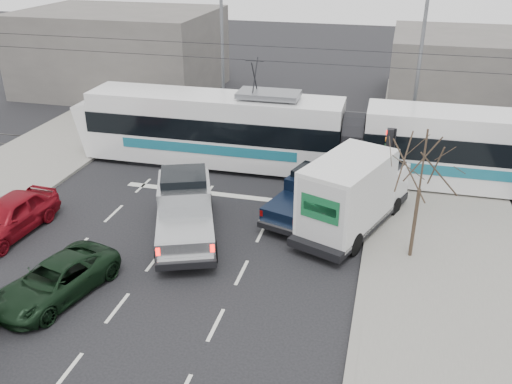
% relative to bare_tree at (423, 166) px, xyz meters
% --- Properties ---
extents(ground, '(120.00, 120.00, 0.00)m').
position_rel_bare_tree_xyz_m(ground, '(-7.60, -2.50, -3.79)').
color(ground, black).
rests_on(ground, ground).
extents(sidewalk_right, '(6.00, 60.00, 0.15)m').
position_rel_bare_tree_xyz_m(sidewalk_right, '(1.40, -2.50, -3.72)').
color(sidewalk_right, gray).
rests_on(sidewalk_right, ground).
extents(rails, '(60.00, 1.60, 0.03)m').
position_rel_bare_tree_xyz_m(rails, '(-7.60, 7.50, -3.78)').
color(rails, '#33302D').
rests_on(rails, ground).
extents(building_left, '(14.00, 10.00, 6.00)m').
position_rel_bare_tree_xyz_m(building_left, '(-21.60, 19.50, -0.79)').
color(building_left, '#67615D').
rests_on(building_left, ground).
extents(building_right, '(12.00, 10.00, 5.00)m').
position_rel_bare_tree_xyz_m(building_right, '(4.40, 21.50, -1.29)').
color(building_right, '#67615D').
rests_on(building_right, ground).
extents(bare_tree, '(2.40, 2.40, 5.00)m').
position_rel_bare_tree_xyz_m(bare_tree, '(0.00, 0.00, 0.00)').
color(bare_tree, '#47382B').
rests_on(bare_tree, ground).
extents(traffic_signal, '(0.44, 0.44, 3.60)m').
position_rel_bare_tree_xyz_m(traffic_signal, '(-1.13, 4.00, -1.05)').
color(traffic_signal, black).
rests_on(traffic_signal, ground).
extents(street_lamp_near, '(2.38, 0.25, 9.00)m').
position_rel_bare_tree_xyz_m(street_lamp_near, '(-0.29, 11.50, 1.32)').
color(street_lamp_near, slate).
rests_on(street_lamp_near, ground).
extents(street_lamp_far, '(2.38, 0.25, 9.00)m').
position_rel_bare_tree_xyz_m(street_lamp_far, '(-11.79, 13.50, 1.32)').
color(street_lamp_far, slate).
rests_on(street_lamp_far, ground).
extents(catenary, '(60.00, 0.20, 7.00)m').
position_rel_bare_tree_xyz_m(catenary, '(-7.60, 7.50, 0.09)').
color(catenary, black).
rests_on(catenary, ground).
extents(tram, '(27.38, 3.05, 5.58)m').
position_rel_bare_tree_xyz_m(tram, '(-2.97, 7.08, -1.81)').
color(tram, white).
rests_on(tram, ground).
extents(silver_pickup, '(4.28, 6.63, 2.29)m').
position_rel_bare_tree_xyz_m(silver_pickup, '(-8.93, -0.18, -2.66)').
color(silver_pickup, black).
rests_on(silver_pickup, ground).
extents(box_truck, '(4.44, 6.90, 3.27)m').
position_rel_bare_tree_xyz_m(box_truck, '(-2.39, 1.73, -2.18)').
color(box_truck, black).
rests_on(box_truck, ground).
extents(navy_pickup, '(2.99, 4.94, 1.96)m').
position_rel_bare_tree_xyz_m(navy_pickup, '(-4.45, 2.48, -2.83)').
color(navy_pickup, black).
rests_on(navy_pickup, ground).
extents(green_car, '(3.14, 4.89, 1.25)m').
position_rel_bare_tree_xyz_m(green_car, '(-11.56, -5.37, -3.17)').
color(green_car, black).
rests_on(green_car, ground).
extents(red_car, '(2.17, 4.77, 1.59)m').
position_rel_bare_tree_xyz_m(red_car, '(-15.78, -2.12, -3.00)').
color(red_car, maroon).
rests_on(red_car, ground).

